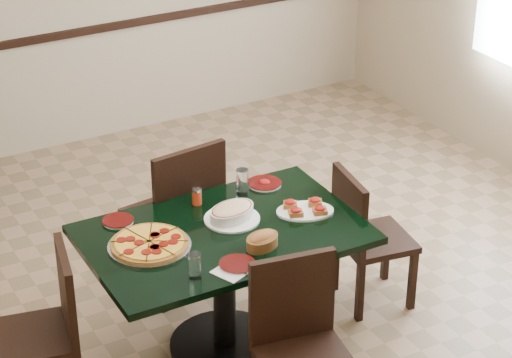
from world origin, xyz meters
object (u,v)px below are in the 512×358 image
chair_far (180,210)px  lasagna_casserole (232,212)px  chair_right (364,232)px  pepperoni_pizza (149,244)px  bruschetta_platter (305,209)px  chair_left (49,323)px  bread_basket (262,240)px  main_table (224,260)px  chair_near (300,339)px

chair_far → lasagna_casserole: chair_far is taller
chair_right → pepperoni_pizza: bearing=96.6°
lasagna_casserole → bruschetta_platter: size_ratio=0.82×
chair_left → bread_basket: (1.08, -0.25, 0.30)m
chair_left → bruschetta_platter: bearing=99.6°
main_table → bruschetta_platter: (0.48, -0.04, 0.21)m
main_table → bruschetta_platter: bearing=-4.1°
pepperoni_pizza → main_table: bearing=-6.9°
chair_near → chair_left: (-1.00, 0.76, -0.03)m
chair_right → pepperoni_pizza: (-1.31, 0.05, 0.29)m
chair_right → pepperoni_pizza: chair_right is taller
chair_far → bruschetta_platter: chair_far is taller
chair_far → chair_left: chair_far is taller
lasagna_casserole → bread_basket: lasagna_casserole is taller
chair_far → chair_right: (0.88, -0.61, -0.09)m
main_table → lasagna_casserole: lasagna_casserole is taller
main_table → chair_near: size_ratio=1.58×
chair_far → lasagna_casserole: (0.07, -0.53, 0.23)m
lasagna_casserole → pepperoni_pizza: bearing=169.6°
chair_right → lasagna_casserole: chair_right is taller
chair_left → bread_basket: size_ratio=3.93×
chair_right → main_table: bearing=98.6°
chair_far → chair_left: bearing=23.8°
chair_right → pepperoni_pizza: 1.35m
bread_basket → chair_left: bearing=148.4°
chair_left → lasagna_casserole: 1.12m
main_table → bread_basket: size_ratio=6.52×
chair_right → bruschetta_platter: bearing=103.8°
lasagna_casserole → chair_left: bearing=169.0°
lasagna_casserole → chair_near: bearing=-109.5°
chair_left → pepperoni_pizza: (0.57, 0.03, 0.27)m
chair_far → bread_basket: (0.07, -0.85, 0.22)m
main_table → lasagna_casserole: size_ratio=4.76×
main_table → chair_far: size_ratio=1.46×
main_table → chair_right: chair_right is taller
chair_right → lasagna_casserole: bearing=92.8°
chair_near → chair_left: 1.25m
chair_far → bruschetta_platter: 0.82m
main_table → chair_left: size_ratio=1.66×
bruschetta_platter → main_table: bearing=-163.2°
chair_right → chair_left: chair_left is taller
chair_near → chair_right: size_ratio=1.08×
chair_far → chair_right: chair_far is taller
main_table → chair_far: chair_far is taller
main_table → chair_left: bearing=179.7°
pepperoni_pizza → bread_basket: (0.50, -0.28, 0.02)m
chair_near → bruschetta_platter: (0.46, 0.70, 0.25)m
chair_right → chair_left: size_ratio=0.97×
chair_near → bruschetta_platter: chair_near is taller
bruschetta_platter → chair_far: bearing=146.3°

